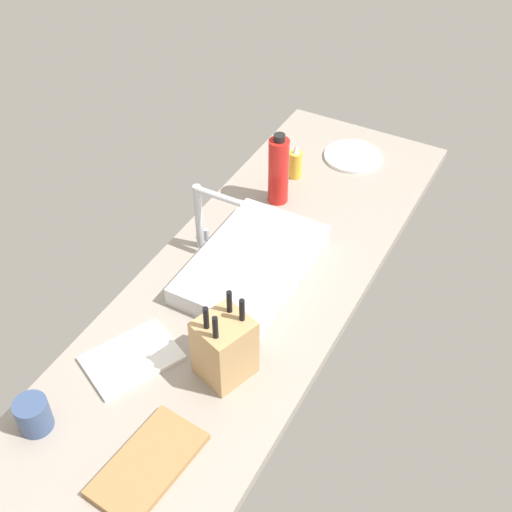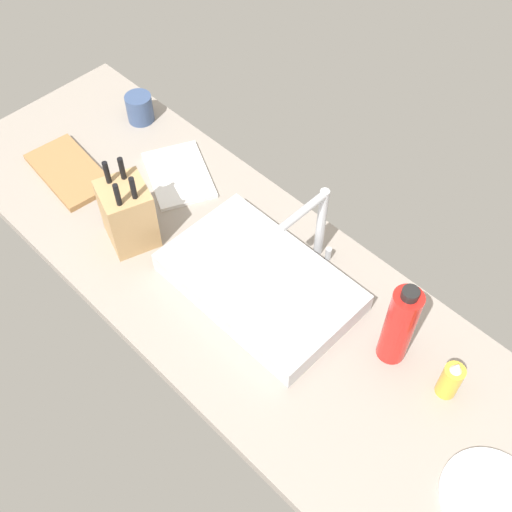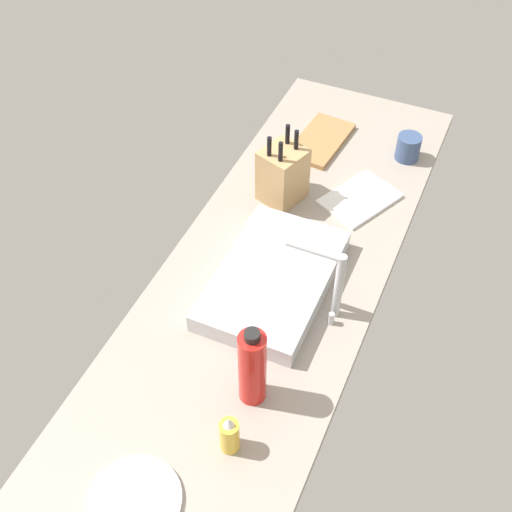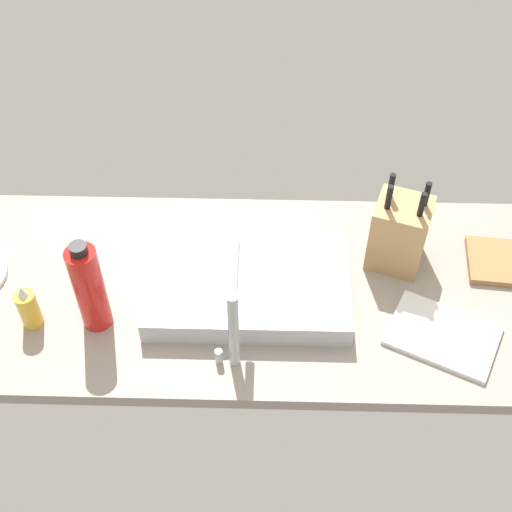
# 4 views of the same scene
# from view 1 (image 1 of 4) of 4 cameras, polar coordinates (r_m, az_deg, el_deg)

# --- Properties ---
(countertop_slab) EXTENTS (1.95, 0.62, 0.04)m
(countertop_slab) POSITION_cam_1_polar(r_m,az_deg,el_deg) (2.00, -0.73, -2.86)
(countertop_slab) COLOR gray
(countertop_slab) RESTS_ON ground
(sink_basin) EXTENTS (0.48, 0.30, 0.06)m
(sink_basin) POSITION_cam_1_polar(r_m,az_deg,el_deg) (2.01, -0.36, -0.64)
(sink_basin) COLOR #B7BABF
(sink_basin) RESTS_ON countertop_slab
(faucet) EXTENTS (0.06, 0.16, 0.23)m
(faucet) POSITION_cam_1_polar(r_m,az_deg,el_deg) (2.02, -4.34, 3.72)
(faucet) COLOR #B7BABF
(faucet) RESTS_ON countertop_slab
(knife_block) EXTENTS (0.16, 0.15, 0.25)m
(knife_block) POSITION_cam_1_polar(r_m,az_deg,el_deg) (1.71, -2.67, -7.73)
(knife_block) COLOR tan
(knife_block) RESTS_ON countertop_slab
(cutting_board) EXTENTS (0.29, 0.17, 0.02)m
(cutting_board) POSITION_cam_1_polar(r_m,az_deg,el_deg) (1.64, -9.10, -16.98)
(cutting_board) COLOR #9E7042
(cutting_board) RESTS_ON countertop_slab
(soap_bottle) EXTENTS (0.05, 0.05, 0.13)m
(soap_bottle) POSITION_cam_1_polar(r_m,az_deg,el_deg) (2.37, 3.35, 7.82)
(soap_bottle) COLOR gold
(soap_bottle) RESTS_ON countertop_slab
(water_bottle) EXTENTS (0.07, 0.07, 0.26)m
(water_bottle) POSITION_cam_1_polar(r_m,az_deg,el_deg) (2.22, 1.92, 7.24)
(water_bottle) COLOR red
(water_bottle) RESTS_ON countertop_slab
(dinner_plate) EXTENTS (0.21, 0.21, 0.01)m
(dinner_plate) POSITION_cam_1_polar(r_m,az_deg,el_deg) (2.52, 8.19, 8.34)
(dinner_plate) COLOR white
(dinner_plate) RESTS_ON countertop_slab
(dish_towel) EXTENTS (0.29, 0.25, 0.01)m
(dish_towel) POSITION_cam_1_polar(r_m,az_deg,el_deg) (1.83, -10.46, -8.48)
(dish_towel) COLOR white
(dish_towel) RESTS_ON countertop_slab
(coffee_mug) EXTENTS (0.08, 0.08, 0.09)m
(coffee_mug) POSITION_cam_1_polar(r_m,az_deg,el_deg) (1.73, -18.30, -12.62)
(coffee_mug) COLOR #384C75
(coffee_mug) RESTS_ON countertop_slab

